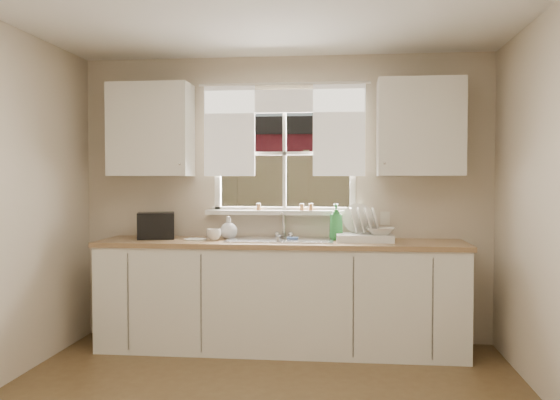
# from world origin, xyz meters

# --- Properties ---
(room_walls) EXTENTS (3.62, 4.02, 2.50)m
(room_walls) POSITION_xyz_m (0.00, -0.07, 1.24)
(room_walls) COLOR beige
(room_walls) RESTS_ON ground
(window) EXTENTS (1.38, 0.16, 1.06)m
(window) POSITION_xyz_m (0.00, 2.00, 1.49)
(window) COLOR white
(window) RESTS_ON room_walls
(curtains) EXTENTS (1.50, 0.03, 0.81)m
(curtains) POSITION_xyz_m (0.00, 1.95, 1.93)
(curtains) COLOR white
(curtains) RESTS_ON room_walls
(base_cabinets) EXTENTS (3.00, 0.62, 0.87)m
(base_cabinets) POSITION_xyz_m (0.00, 1.68, 0.43)
(base_cabinets) COLOR white
(base_cabinets) RESTS_ON ground
(countertop) EXTENTS (3.04, 0.65, 0.04)m
(countertop) POSITION_xyz_m (0.00, 1.68, 0.89)
(countertop) COLOR #9B764D
(countertop) RESTS_ON base_cabinets
(upper_cabinet_left) EXTENTS (0.70, 0.33, 0.80)m
(upper_cabinet_left) POSITION_xyz_m (-1.15, 1.82, 1.85)
(upper_cabinet_left) COLOR white
(upper_cabinet_left) RESTS_ON room_walls
(upper_cabinet_right) EXTENTS (0.70, 0.33, 0.80)m
(upper_cabinet_right) POSITION_xyz_m (1.15, 1.82, 1.85)
(upper_cabinet_right) COLOR white
(upper_cabinet_right) RESTS_ON room_walls
(wall_outlet) EXTENTS (0.08, 0.01, 0.12)m
(wall_outlet) POSITION_xyz_m (0.88, 1.99, 1.08)
(wall_outlet) COLOR beige
(wall_outlet) RESTS_ON room_walls
(sill_jars) EXTENTS (0.50, 0.04, 0.06)m
(sill_jars) POSITION_xyz_m (0.06, 1.94, 1.18)
(sill_jars) COLOR brown
(sill_jars) RESTS_ON window
(backyard) EXTENTS (20.00, 10.00, 6.13)m
(backyard) POSITION_xyz_m (0.58, 8.42, 3.46)
(backyard) COLOR #335421
(backyard) RESTS_ON ground
(sink) EXTENTS (0.88, 0.52, 0.40)m
(sink) POSITION_xyz_m (0.00, 1.71, 0.84)
(sink) COLOR #B7B7BC
(sink) RESTS_ON countertop
(dish_rack) EXTENTS (0.47, 0.36, 0.31)m
(dish_rack) POSITION_xyz_m (0.69, 1.72, 0.98)
(dish_rack) COLOR white
(dish_rack) RESTS_ON countertop
(bowl) EXTENTS (0.25, 0.25, 0.06)m
(bowl) POSITION_xyz_m (0.82, 1.67, 1.00)
(bowl) COLOR silver
(bowl) RESTS_ON dish_rack
(soap_bottle_a) EXTENTS (0.15, 0.15, 0.31)m
(soap_bottle_a) POSITION_xyz_m (0.46, 1.78, 1.06)
(soap_bottle_a) COLOR #297D37
(soap_bottle_a) RESTS_ON countertop
(soap_bottle_b) EXTENTS (0.10, 0.10, 0.19)m
(soap_bottle_b) POSITION_xyz_m (-1.12, 1.84, 1.01)
(soap_bottle_b) COLOR blue
(soap_bottle_b) RESTS_ON countertop
(soap_bottle_c) EXTENTS (0.19, 0.19, 0.19)m
(soap_bottle_c) POSITION_xyz_m (-0.46, 1.79, 1.01)
(soap_bottle_c) COLOR beige
(soap_bottle_c) RESTS_ON countertop
(saucer) EXTENTS (0.19, 0.19, 0.01)m
(saucer) POSITION_xyz_m (-0.71, 1.65, 0.92)
(saucer) COLOR white
(saucer) RESTS_ON countertop
(cup) EXTENTS (0.14, 0.14, 0.10)m
(cup) POSITION_xyz_m (-0.56, 1.65, 0.96)
(cup) COLOR silver
(cup) RESTS_ON countertop
(black_appliance) EXTENTS (0.37, 0.34, 0.23)m
(black_appliance) POSITION_xyz_m (-1.08, 1.74, 1.02)
(black_appliance) COLOR black
(black_appliance) RESTS_ON countertop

